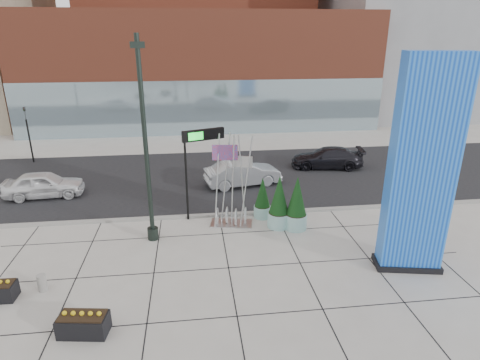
{
  "coord_description": "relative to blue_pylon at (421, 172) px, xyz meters",
  "views": [
    {
      "loc": [
        -0.27,
        -15.06,
        9.02
      ],
      "look_at": [
        1.84,
        2.0,
        2.7
      ],
      "focal_mm": 30.0,
      "sensor_mm": 36.0,
      "label": 1
    }
  ],
  "objects": [
    {
      "name": "overhead_street_sign",
      "position": [
        -8.09,
        5.56,
        -0.12
      ],
      "size": [
        2.11,
        0.94,
        4.62
      ],
      "rotation": [
        0.0,
        0.0,
        0.35
      ],
      "color": "black",
      "rests_on": "ground"
    },
    {
      "name": "traffic_signal",
      "position": [
        -20.26,
        16.76,
        -1.79
      ],
      "size": [
        0.15,
        0.18,
        4.1
      ],
      "color": "black",
      "rests_on": "ground"
    },
    {
      "name": "tower_glass_front",
      "position": [
        -7.26,
        23.96,
        -1.59
      ],
      "size": [
        34.0,
        0.6,
        5.0
      ],
      "primitive_type": "cube",
      "color": "#8CA5B2",
      "rests_on": "ground"
    },
    {
      "name": "lamp_post",
      "position": [
        -10.5,
        3.65,
        -0.39
      ],
      "size": [
        0.6,
        0.5,
        9.03
      ],
      "rotation": [
        0.0,
        0.0,
        0.21
      ],
      "color": "black",
      "rests_on": "ground"
    },
    {
      "name": "round_planter_east",
      "position": [
        -3.66,
        3.89,
        -2.81
      ],
      "size": [
        1.08,
        1.08,
        2.7
      ],
      "color": "#9AD0CB",
      "rests_on": "ground"
    },
    {
      "name": "concrete_bollard",
      "position": [
        -14.26,
        0.11,
        -3.76
      ],
      "size": [
        0.34,
        0.34,
        0.65
      ],
      "primitive_type": "cylinder",
      "color": "gray",
      "rests_on": "ground"
    },
    {
      "name": "car_white_west",
      "position": [
        -17.15,
        9.64,
        -3.34
      ],
      "size": [
        4.52,
        2.11,
        1.5
      ],
      "primitive_type": "imported",
      "rotation": [
        0.0,
        0.0,
        1.65
      ],
      "color": "white",
      "rests_on": "ground"
    },
    {
      "name": "box_planter_south",
      "position": [
        -12.18,
        -2.44,
        -3.7
      ],
      "size": [
        1.63,
        0.98,
        0.84
      ],
      "rotation": [
        0.0,
        0.0,
        -0.15
      ],
      "color": "black",
      "rests_on": "ground"
    },
    {
      "name": "street_asphalt",
      "position": [
        -8.26,
        11.76,
        -4.08
      ],
      "size": [
        80.0,
        12.0,
        0.02
      ],
      "primitive_type": "cube",
      "color": "black",
      "rests_on": "ground"
    },
    {
      "name": "car_silver_mid",
      "position": [
        -5.45,
        10.09,
        -3.31
      ],
      "size": [
        4.97,
        2.6,
        1.56
      ],
      "primitive_type": "imported",
      "rotation": [
        0.0,
        0.0,
        1.78
      ],
      "color": "#A2A4A9",
      "rests_on": "ground"
    },
    {
      "name": "public_art_sculpture",
      "position": [
        -6.71,
        4.75,
        -2.87
      ],
      "size": [
        2.21,
        1.4,
        4.65
      ],
      "rotation": [
        0.0,
        0.0,
        -0.2
      ],
      "color": "silver",
      "rests_on": "ground"
    },
    {
      "name": "blue_pylon",
      "position": [
        0.0,
        0.0,
        0.0
      ],
      "size": [
        2.71,
        1.59,
        8.46
      ],
      "rotation": [
        0.0,
        0.0,
        -0.19
      ],
      "color": "blue",
      "rests_on": "ground"
    },
    {
      "name": "car_dark_east",
      "position": [
        0.92,
        12.85,
        -3.37
      ],
      "size": [
        5.22,
        2.78,
        1.44
      ],
      "primitive_type": "imported",
      "rotation": [
        0.0,
        0.0,
        -1.73
      ],
      "color": "black",
      "rests_on": "ground"
    },
    {
      "name": "curb_edge",
      "position": [
        -8.26,
        5.76,
        -4.03
      ],
      "size": [
        80.0,
        0.3,
        0.12
      ],
      "primitive_type": "cube",
      "color": "gray",
      "rests_on": "ground"
    },
    {
      "name": "building_grey_parking",
      "position": [
        17.74,
        33.76,
        4.91
      ],
      "size": [
        20.0,
        18.0,
        18.0
      ],
      "primitive_type": "cube",
      "color": "slate",
      "rests_on": "ground"
    },
    {
      "name": "ground",
      "position": [
        -8.26,
        1.76,
        -4.09
      ],
      "size": [
        160.0,
        160.0,
        0.0
      ],
      "primitive_type": "plane",
      "color": "#9E9991",
      "rests_on": "ground"
    },
    {
      "name": "tower_podium",
      "position": [
        -7.26,
        28.76,
        1.41
      ],
      "size": [
        34.0,
        10.0,
        11.0
      ],
      "primitive_type": "cube",
      "color": "brown",
      "rests_on": "ground"
    },
    {
      "name": "round_planter_mid",
      "position": [
        -5.06,
        5.36,
        -3.05
      ],
      "size": [
        0.87,
        0.87,
        2.18
      ],
      "color": "#9AD0CB",
      "rests_on": "ground"
    },
    {
      "name": "round_planter_west",
      "position": [
        -4.46,
        4.18,
        -2.82
      ],
      "size": [
        1.07,
        1.07,
        2.67
      ],
      "color": "#9AD0CB",
      "rests_on": "ground"
    }
  ]
}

